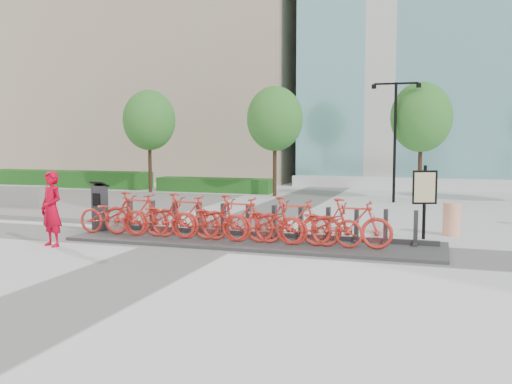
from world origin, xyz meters
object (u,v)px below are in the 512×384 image
(construction_barrel, at_px, (452,219))
(jersey_barrier, at_px, (19,196))
(map_sign, at_px, (425,190))
(bike_0, at_px, (113,215))
(worker_red, at_px, (51,209))
(kiosk, at_px, (100,207))

(construction_barrel, bearing_deg, jersey_barrier, 172.99)
(map_sign, bearing_deg, bike_0, 174.59)
(map_sign, bearing_deg, worker_red, -177.11)
(kiosk, height_order, worker_red, worker_red)
(bike_0, relative_size, worker_red, 1.08)
(kiosk, bearing_deg, jersey_barrier, 151.38)
(kiosk, distance_m, jersey_barrier, 8.22)
(bike_0, xyz_separation_m, kiosk, (-0.72, 0.49, 0.14))
(bike_0, xyz_separation_m, worker_red, (-0.70, -1.64, 0.33))
(construction_barrel, relative_size, map_sign, 0.46)
(bike_0, relative_size, jersey_barrier, 0.95)
(construction_barrel, relative_size, jersey_barrier, 0.43)
(kiosk, bearing_deg, worker_red, -83.64)
(jersey_barrier, bearing_deg, kiosk, -39.37)
(construction_barrel, xyz_separation_m, jersey_barrier, (-16.27, 2.00, -0.05))
(jersey_barrier, xyz_separation_m, map_sign, (15.56, -2.86, 0.90))
(worker_red, relative_size, construction_barrel, 2.06)
(worker_red, height_order, map_sign, map_sign)
(worker_red, distance_m, map_sign, 9.62)
(bike_0, xyz_separation_m, jersey_barrier, (-7.49, 5.14, -0.20))
(kiosk, relative_size, map_sign, 0.71)
(worker_red, xyz_separation_m, construction_barrel, (9.49, 4.78, -0.48))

